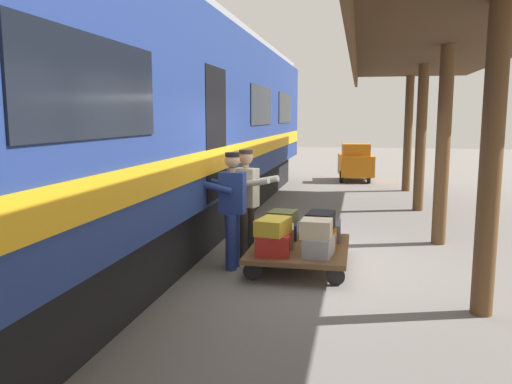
{
  "coord_description": "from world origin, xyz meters",
  "views": [
    {
      "loc": [
        -0.41,
        7.57,
        2.21
      ],
      "look_at": [
        1.01,
        0.53,
        1.15
      ],
      "focal_mm": 35.91,
      "sensor_mm": 36.0,
      "label": 1
    }
  ],
  "objects_px": {
    "suitcase_orange_carryall": "(321,238)",
    "suitcase_olive_duffel": "(282,217)",
    "suitcase_slate_roller": "(324,231)",
    "suitcase_yellow_case": "(273,226)",
    "suitcase_red_plastic": "(273,244)",
    "suitcase_navy_fabric": "(284,230)",
    "suitcase_tan_vintage": "(279,235)",
    "baggage_tug": "(356,163)",
    "suitcase_gray_aluminum": "(319,247)",
    "porter_by_door": "(247,200)",
    "luggage_cart": "(300,249)",
    "porter_in_overalls": "(231,206)",
    "suitcase_cream_canvas": "(316,229)",
    "suitcase_black_hardshell": "(320,221)",
    "train_car": "(125,126)"
  },
  "relations": [
    {
      "from": "suitcase_slate_roller",
      "to": "suitcase_navy_fabric",
      "type": "distance_m",
      "value": 0.63
    },
    {
      "from": "suitcase_cream_canvas",
      "to": "suitcase_black_hardshell",
      "type": "bearing_deg",
      "value": -91.53
    },
    {
      "from": "train_car",
      "to": "suitcase_slate_roller",
      "type": "distance_m",
      "value": 3.54
    },
    {
      "from": "porter_in_overalls",
      "to": "suitcase_red_plastic",
      "type": "bearing_deg",
      "value": 158.87
    },
    {
      "from": "suitcase_cream_canvas",
      "to": "porter_by_door",
      "type": "distance_m",
      "value": 1.44
    },
    {
      "from": "suitcase_olive_duffel",
      "to": "luggage_cart",
      "type": "bearing_deg",
      "value": 124.57
    },
    {
      "from": "suitcase_olive_duffel",
      "to": "suitcase_black_hardshell",
      "type": "bearing_deg",
      "value": 144.1
    },
    {
      "from": "suitcase_navy_fabric",
      "to": "porter_by_door",
      "type": "bearing_deg",
      "value": 17.11
    },
    {
      "from": "suitcase_slate_roller",
      "to": "porter_by_door",
      "type": "distance_m",
      "value": 1.29
    },
    {
      "from": "suitcase_slate_roller",
      "to": "suitcase_navy_fabric",
      "type": "xyz_separation_m",
      "value": [
        0.63,
        0.0,
        -0.01
      ]
    },
    {
      "from": "suitcase_slate_roller",
      "to": "suitcase_yellow_case",
      "type": "bearing_deg",
      "value": 59.05
    },
    {
      "from": "suitcase_cream_canvas",
      "to": "luggage_cart",
      "type": "bearing_deg",
      "value": -61.15
    },
    {
      "from": "train_car",
      "to": "suitcase_black_hardshell",
      "type": "relative_size",
      "value": 40.36
    },
    {
      "from": "baggage_tug",
      "to": "suitcase_yellow_case",
      "type": "bearing_deg",
      "value": 84.74
    },
    {
      "from": "suitcase_tan_vintage",
      "to": "suitcase_cream_canvas",
      "type": "relative_size",
      "value": 1.24
    },
    {
      "from": "suitcase_gray_aluminum",
      "to": "suitcase_black_hardshell",
      "type": "xyz_separation_m",
      "value": [
        0.02,
        -0.54,
        0.25
      ]
    },
    {
      "from": "suitcase_navy_fabric",
      "to": "suitcase_black_hardshell",
      "type": "height_order",
      "value": "suitcase_black_hardshell"
    },
    {
      "from": "suitcase_tan_vintage",
      "to": "suitcase_yellow_case",
      "type": "relative_size",
      "value": 0.93
    },
    {
      "from": "suitcase_navy_fabric",
      "to": "baggage_tug",
      "type": "height_order",
      "value": "baggage_tug"
    },
    {
      "from": "suitcase_tan_vintage",
      "to": "porter_by_door",
      "type": "xyz_separation_m",
      "value": [
        0.55,
        -0.34,
        0.46
      ]
    },
    {
      "from": "suitcase_slate_roller",
      "to": "suitcase_black_hardshell",
      "type": "height_order",
      "value": "suitcase_black_hardshell"
    },
    {
      "from": "suitcase_tan_vintage",
      "to": "porter_in_overalls",
      "type": "relative_size",
      "value": 0.3
    },
    {
      "from": "luggage_cart",
      "to": "porter_in_overalls",
      "type": "xyz_separation_m",
      "value": [
        0.98,
        0.25,
        0.65
      ]
    },
    {
      "from": "suitcase_red_plastic",
      "to": "suitcase_navy_fabric",
      "type": "bearing_deg",
      "value": -90.0
    },
    {
      "from": "suitcase_red_plastic",
      "to": "suitcase_olive_duffel",
      "type": "xyz_separation_m",
      "value": [
        0.02,
        -0.99,
        0.19
      ]
    },
    {
      "from": "suitcase_tan_vintage",
      "to": "suitcase_navy_fabric",
      "type": "height_order",
      "value": "suitcase_tan_vintage"
    },
    {
      "from": "suitcase_olive_duffel",
      "to": "baggage_tug",
      "type": "xyz_separation_m",
      "value": [
        -1.05,
        -10.09,
        -0.03
      ]
    },
    {
      "from": "luggage_cart",
      "to": "suitcase_gray_aluminum",
      "type": "xyz_separation_m",
      "value": [
        -0.32,
        0.51,
        0.17
      ]
    },
    {
      "from": "train_car",
      "to": "suitcase_slate_roller",
      "type": "bearing_deg",
      "value": -174.96
    },
    {
      "from": "suitcase_tan_vintage",
      "to": "baggage_tug",
      "type": "xyz_separation_m",
      "value": [
        -1.03,
        -10.57,
        0.16
      ]
    },
    {
      "from": "suitcase_gray_aluminum",
      "to": "luggage_cart",
      "type": "bearing_deg",
      "value": -58.21
    },
    {
      "from": "suitcase_orange_carryall",
      "to": "suitcase_olive_duffel",
      "type": "bearing_deg",
      "value": -36.69
    },
    {
      "from": "train_car",
      "to": "porter_by_door",
      "type": "height_order",
      "value": "train_car"
    },
    {
      "from": "suitcase_red_plastic",
      "to": "suitcase_black_hardshell",
      "type": "xyz_separation_m",
      "value": [
        -0.61,
        -0.54,
        0.24
      ]
    },
    {
      "from": "suitcase_slate_roller",
      "to": "suitcase_yellow_case",
      "type": "height_order",
      "value": "suitcase_yellow_case"
    },
    {
      "from": "luggage_cart",
      "to": "baggage_tug",
      "type": "xyz_separation_m",
      "value": [
        -0.71,
        -10.57,
        0.35
      ]
    },
    {
      "from": "suitcase_red_plastic",
      "to": "suitcase_yellow_case",
      "type": "xyz_separation_m",
      "value": [
        -0.01,
        0.02,
        0.25
      ]
    },
    {
      "from": "suitcase_orange_carryall",
      "to": "suitcase_slate_roller",
      "type": "xyz_separation_m",
      "value": [
        -0.0,
        -0.51,
        0.0
      ]
    },
    {
      "from": "luggage_cart",
      "to": "suitcase_tan_vintage",
      "type": "height_order",
      "value": "suitcase_tan_vintage"
    },
    {
      "from": "suitcase_gray_aluminum",
      "to": "suitcase_yellow_case",
      "type": "relative_size",
      "value": 0.86
    },
    {
      "from": "suitcase_orange_carryall",
      "to": "suitcase_tan_vintage",
      "type": "relative_size",
      "value": 1.14
    },
    {
      "from": "suitcase_red_plastic",
      "to": "suitcase_gray_aluminum",
      "type": "height_order",
      "value": "suitcase_red_plastic"
    },
    {
      "from": "suitcase_red_plastic",
      "to": "porter_by_door",
      "type": "bearing_deg",
      "value": -56.91
    },
    {
      "from": "suitcase_tan_vintage",
      "to": "suitcase_cream_canvas",
      "type": "bearing_deg",
      "value": 139.57
    },
    {
      "from": "suitcase_olive_duffel",
      "to": "porter_in_overalls",
      "type": "bearing_deg",
      "value": 48.97
    },
    {
      "from": "suitcase_gray_aluminum",
      "to": "baggage_tug",
      "type": "height_order",
      "value": "baggage_tug"
    },
    {
      "from": "suitcase_orange_carryall",
      "to": "baggage_tug",
      "type": "xyz_separation_m",
      "value": [
        -0.4,
        -10.57,
        0.18
      ]
    },
    {
      "from": "suitcase_gray_aluminum",
      "to": "suitcase_olive_duffel",
      "type": "relative_size",
      "value": 1.08
    },
    {
      "from": "suitcase_yellow_case",
      "to": "porter_by_door",
      "type": "xyz_separation_m",
      "value": [
        0.56,
        -0.87,
        0.21
      ]
    },
    {
      "from": "suitcase_black_hardshell",
      "to": "porter_in_overalls",
      "type": "relative_size",
      "value": 0.3
    }
  ]
}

